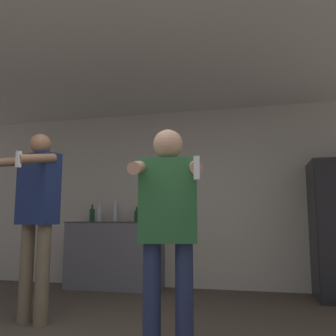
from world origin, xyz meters
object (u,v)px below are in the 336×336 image
at_px(bottle_brown_liquor, 99,213).
at_px(person_woman_foreground, 168,219).
at_px(bottle_amber_bourbon, 92,215).
at_px(bottle_red_label, 152,212).
at_px(bottle_tall_gin, 116,212).
at_px(person_man_side, 37,208).
at_px(bottle_clear_vodka, 137,215).

relative_size(bottle_brown_liquor, person_woman_foreground, 0.18).
distance_m(bottle_amber_bourbon, bottle_red_label, 0.90).
distance_m(bottle_tall_gin, bottle_amber_bourbon, 0.36).
xyz_separation_m(bottle_brown_liquor, person_man_side, (0.21, -1.89, 0.01)).
height_order(bottle_tall_gin, person_woman_foreground, person_woman_foreground).
height_order(bottle_clear_vodka, person_woman_foreground, person_woman_foreground).
relative_size(bottle_tall_gin, bottle_clear_vodka, 1.45).
bearing_deg(bottle_clear_vodka, bottle_amber_bourbon, -180.00).
bearing_deg(bottle_red_label, bottle_brown_liquor, -180.00).
distance_m(bottle_brown_liquor, person_man_side, 1.90).
distance_m(bottle_clear_vodka, bottle_red_label, 0.22).
relative_size(bottle_red_label, person_man_side, 0.17).
bearing_deg(person_man_side, bottle_brown_liquor, 96.19).
relative_size(bottle_amber_bourbon, person_man_side, 0.15).
xyz_separation_m(bottle_amber_bourbon, bottle_red_label, (0.90, 0.00, 0.03)).
height_order(bottle_tall_gin, bottle_brown_liquor, bottle_tall_gin).
relative_size(bottle_amber_bourbon, bottle_brown_liquor, 0.92).
distance_m(bottle_brown_liquor, person_woman_foreground, 3.01).
distance_m(bottle_tall_gin, bottle_brown_liquor, 0.25).
height_order(bottle_tall_gin, bottle_red_label, bottle_tall_gin).
bearing_deg(bottle_amber_bourbon, bottle_brown_liquor, 0.00).
bearing_deg(bottle_tall_gin, bottle_clear_vodka, 0.00).
xyz_separation_m(bottle_tall_gin, bottle_red_label, (0.54, 0.00, -0.01)).
bearing_deg(bottle_amber_bourbon, person_woman_foreground, -55.13).
bearing_deg(bottle_brown_liquor, person_woman_foreground, -56.91).
height_order(bottle_amber_bourbon, person_woman_foreground, person_woman_foreground).
bearing_deg(person_man_side, bottle_tall_gin, 88.70).
distance_m(bottle_clear_vodka, person_man_side, 1.93).
bearing_deg(person_woman_foreground, bottle_brown_liquor, 123.09).
bearing_deg(bottle_amber_bourbon, bottle_red_label, 0.00).
xyz_separation_m(bottle_clear_vodka, bottle_amber_bourbon, (-0.68, -0.00, 0.01)).
xyz_separation_m(bottle_tall_gin, bottle_clear_vodka, (0.32, 0.00, -0.05)).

